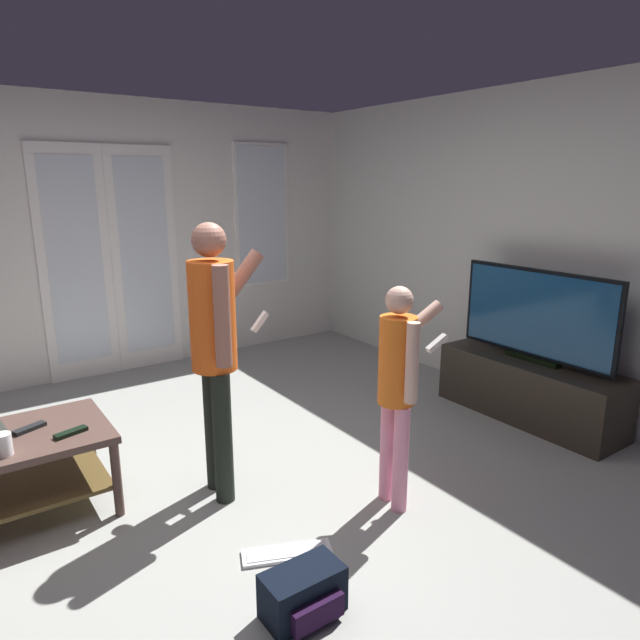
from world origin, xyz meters
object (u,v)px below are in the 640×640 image
loose_keyboard (287,553)px  tv_stand (530,390)px  person_adult (216,339)px  coffee_table (20,458)px  person_child (398,378)px  flat_screen_tv (536,315)px  tv_remote_black (71,433)px  cup_near_edge (3,445)px  backpack (304,594)px  dvd_remote_slim (30,428)px

loose_keyboard → tv_stand: bearing=7.5°
person_adult → coffee_table: bearing=157.4°
coffee_table → person_child: size_ratio=0.72×
person_child → flat_screen_tv: bearing=9.7°
tv_stand → tv_remote_black: bearing=168.4°
person_adult → cup_near_edge: (-1.05, 0.20, -0.41)m
person_adult → loose_keyboard: size_ratio=3.44×
tv_stand → person_child: (-1.64, -0.28, 0.52)m
tv_remote_black → flat_screen_tv: bearing=-27.4°
flat_screen_tv → person_adult: (-2.38, 0.38, 0.13)m
flat_screen_tv → loose_keyboard: size_ratio=2.73×
person_child → tv_remote_black: 1.77m
flat_screen_tv → backpack: flat_screen_tv is taller
person_child → backpack: (-0.88, -0.40, -0.65)m
dvd_remote_slim → backpack: bearing=-86.4°
backpack → loose_keyboard: backpack is taller
flat_screen_tv → dvd_remote_slim: (-3.29, 0.82, -0.33)m
tv_stand → loose_keyboard: tv_stand is taller
coffee_table → person_child: person_child is taller
flat_screen_tv → cup_near_edge: 3.49m
loose_keyboard → dvd_remote_slim: dvd_remote_slim is taller
person_child → loose_keyboard: bearing=-177.2°
flat_screen_tv → tv_remote_black: size_ratio=7.33×
person_adult → cup_near_edge: size_ratio=13.96×
person_adult → backpack: size_ratio=4.60×
person_adult → backpack: bearing=-97.0°
coffee_table → tv_remote_black: 0.31m
coffee_table → dvd_remote_slim: bearing=27.2°
coffee_table → dvd_remote_slim: size_ratio=5.30×
person_adult → dvd_remote_slim: size_ratio=9.23×
flat_screen_tv → person_adult: bearing=170.9°
coffee_table → flat_screen_tv: size_ratio=0.72×
person_adult → tv_stand: bearing=-9.2°
loose_keyboard → dvd_remote_slim: 1.54m
person_adult → flat_screen_tv: bearing=-9.1°
backpack → tv_remote_black: (-0.60, 1.32, 0.38)m
dvd_remote_slim → loose_keyboard: bearing=-74.8°
person_adult → dvd_remote_slim: bearing=154.1°
coffee_table → dvd_remote_slim: 0.16m
loose_keyboard → person_adult: bearing=91.0°
coffee_table → backpack: coffee_table is taller
backpack → dvd_remote_slim: (-0.77, 1.50, 0.38)m
loose_keyboard → cup_near_edge: 1.49m
coffee_table → loose_keyboard: (0.99, -1.10, -0.33)m
coffee_table → backpack: bearing=-60.1°
flat_screen_tv → backpack: 2.70m
dvd_remote_slim → tv_stand: bearing=-37.8°
loose_keyboard → tv_remote_black: size_ratio=2.68×
cup_near_edge → dvd_remote_slim: (0.15, 0.24, -0.05)m
flat_screen_tv → tv_remote_black: 3.20m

